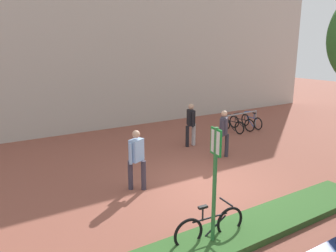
{
  "coord_description": "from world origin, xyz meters",
  "views": [
    {
      "loc": [
        -5.73,
        -6.99,
        3.96
      ],
      "look_at": [
        -0.08,
        1.96,
        1.37
      ],
      "focal_mm": 35.35,
      "sensor_mm": 36.0,
      "label": 1
    }
  ],
  "objects_px": {
    "person_suited_navy": "(191,122)",
    "bike_rack_cluster": "(242,123)",
    "bollard_steel": "(194,134)",
    "bike_at_sign": "(210,227)",
    "parking_sign_post": "(215,171)",
    "person_suited_dark": "(224,131)",
    "person_casual_tan": "(137,156)"
  },
  "relations": [
    {
      "from": "parking_sign_post",
      "to": "person_casual_tan",
      "type": "xyz_separation_m",
      "value": [
        -0.02,
        3.26,
        -0.64
      ]
    },
    {
      "from": "bike_at_sign",
      "to": "person_suited_dark",
      "type": "bearing_deg",
      "value": 45.79
    },
    {
      "from": "bollard_steel",
      "to": "person_suited_dark",
      "type": "bearing_deg",
      "value": -89.68
    },
    {
      "from": "person_casual_tan",
      "to": "bike_at_sign",
      "type": "bearing_deg",
      "value": -88.36
    },
    {
      "from": "bike_rack_cluster",
      "to": "bollard_steel",
      "type": "height_order",
      "value": "bollard_steel"
    },
    {
      "from": "parking_sign_post",
      "to": "bike_at_sign",
      "type": "relative_size",
      "value": 1.48
    },
    {
      "from": "bike_rack_cluster",
      "to": "person_suited_dark",
      "type": "distance_m",
      "value": 4.33
    },
    {
      "from": "person_suited_navy",
      "to": "bike_rack_cluster",
      "type": "bearing_deg",
      "value": 12.12
    },
    {
      "from": "person_suited_dark",
      "to": "person_casual_tan",
      "type": "relative_size",
      "value": 1.0
    },
    {
      "from": "person_suited_navy",
      "to": "bike_at_sign",
      "type": "bearing_deg",
      "value": -122.72
    },
    {
      "from": "person_suited_dark",
      "to": "person_casual_tan",
      "type": "xyz_separation_m",
      "value": [
        -3.9,
        -0.82,
        0.0
      ]
    },
    {
      "from": "parking_sign_post",
      "to": "bollard_steel",
      "type": "height_order",
      "value": "parking_sign_post"
    },
    {
      "from": "bike_at_sign",
      "to": "person_suited_navy",
      "type": "xyz_separation_m",
      "value": [
        3.65,
        5.68,
        0.63
      ]
    },
    {
      "from": "bollard_steel",
      "to": "person_casual_tan",
      "type": "xyz_separation_m",
      "value": [
        -3.89,
        -2.58,
        0.53
      ]
    },
    {
      "from": "bike_rack_cluster",
      "to": "person_suited_dark",
      "type": "xyz_separation_m",
      "value": [
        -3.45,
        -2.54,
        0.63
      ]
    },
    {
      "from": "bollard_steel",
      "to": "person_suited_navy",
      "type": "height_order",
      "value": "person_suited_navy"
    },
    {
      "from": "parking_sign_post",
      "to": "person_suited_dark",
      "type": "height_order",
      "value": "parking_sign_post"
    },
    {
      "from": "bike_at_sign",
      "to": "person_suited_navy",
      "type": "distance_m",
      "value": 6.78
    },
    {
      "from": "bike_rack_cluster",
      "to": "person_suited_navy",
      "type": "xyz_separation_m",
      "value": [
        -3.61,
        -0.78,
        0.63
      ]
    },
    {
      "from": "bollard_steel",
      "to": "person_casual_tan",
      "type": "height_order",
      "value": "person_casual_tan"
    },
    {
      "from": "bike_at_sign",
      "to": "parking_sign_post",
      "type": "bearing_deg",
      "value": -111.24
    },
    {
      "from": "person_casual_tan",
      "to": "person_suited_navy",
      "type": "bearing_deg",
      "value": 34.66
    },
    {
      "from": "person_suited_dark",
      "to": "person_casual_tan",
      "type": "height_order",
      "value": "same"
    },
    {
      "from": "bike_at_sign",
      "to": "bike_rack_cluster",
      "type": "height_order",
      "value": "bike_at_sign"
    },
    {
      "from": "parking_sign_post",
      "to": "bike_rack_cluster",
      "type": "xyz_separation_m",
      "value": [
        7.32,
        6.62,
        -1.28
      ]
    },
    {
      "from": "parking_sign_post",
      "to": "bike_rack_cluster",
      "type": "bearing_deg",
      "value": 42.12
    },
    {
      "from": "person_suited_dark",
      "to": "person_casual_tan",
      "type": "distance_m",
      "value": 3.98
    },
    {
      "from": "person_suited_navy",
      "to": "person_casual_tan",
      "type": "relative_size",
      "value": 1.0
    },
    {
      "from": "bike_rack_cluster",
      "to": "person_suited_dark",
      "type": "relative_size",
      "value": 1.22
    },
    {
      "from": "bike_at_sign",
      "to": "bike_rack_cluster",
      "type": "relative_size",
      "value": 0.8
    },
    {
      "from": "person_suited_navy",
      "to": "person_casual_tan",
      "type": "distance_m",
      "value": 4.54
    },
    {
      "from": "person_suited_dark",
      "to": "person_casual_tan",
      "type": "bearing_deg",
      "value": -168.12
    }
  ]
}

